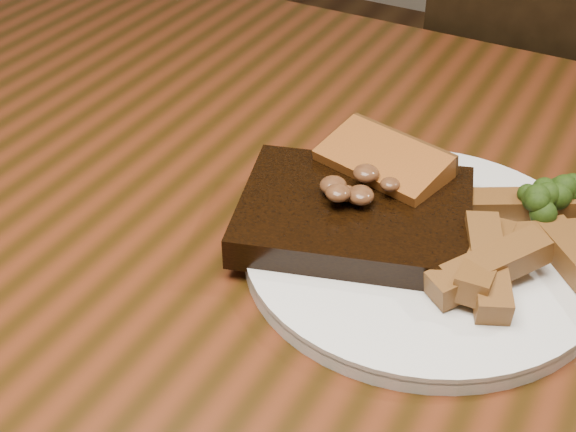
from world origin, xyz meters
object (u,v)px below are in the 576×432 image
dining_table (304,323)px  potato_wedges (522,252)px  plate (422,253)px  garlic_bread (381,184)px  steak (355,216)px  chair_far (560,189)px

dining_table → potato_wedges: (0.17, 0.04, 0.12)m
dining_table → plate: size_ratio=5.62×
plate → potato_wedges: potato_wedges is taller
garlic_bread → plate: bearing=-27.3°
steak → dining_table: bearing=-165.6°
steak → potato_wedges: size_ratio=1.49×
steak → plate: bearing=-12.5°
steak → potato_wedges: bearing=-8.1°
dining_table → chair_far: 0.65m
chair_far → plate: size_ratio=3.02×
steak → potato_wedges: (0.13, 0.02, -0.00)m
chair_far → garlic_bread: size_ratio=8.09×
dining_table → potato_wedges: 0.21m
potato_wedges → chair_far: bearing=94.4°
chair_far → dining_table: bearing=75.6°
garlic_bread → potato_wedges: same height
steak → garlic_bread: (-0.00, 0.06, -0.00)m
chair_far → potato_wedges: (0.04, -0.57, 0.30)m
plate → garlic_bread: 0.08m
plate → potato_wedges: (0.07, 0.02, 0.02)m
dining_table → chair_far: (0.12, 0.61, -0.19)m
chair_far → steak: size_ratio=4.68×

